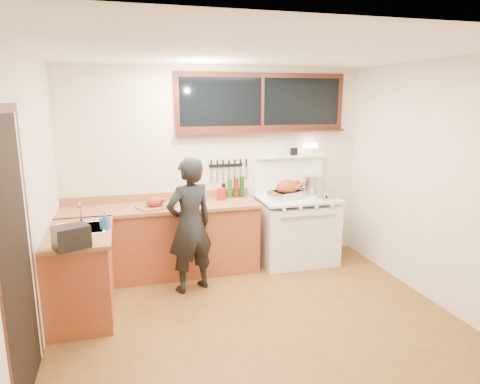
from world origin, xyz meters
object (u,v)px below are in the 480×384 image
object	(u,v)px
man	(190,225)
vintage_stove	(296,228)
roast_turkey	(288,190)
cutting_board	(155,203)

from	to	relation	value
man	vintage_stove	bearing A→B (deg)	18.18
vintage_stove	roast_turkey	bearing A→B (deg)	177.61
man	roast_turkey	xyz separation A→B (m)	(1.39, 0.51, 0.22)
vintage_stove	man	xyz separation A→B (m)	(-1.53, -0.50, 0.32)
cutting_board	roast_turkey	world-z (taller)	roast_turkey
man	cutting_board	size ratio (longest dim) A/B	3.18
vintage_stove	roast_turkey	world-z (taller)	vintage_stove
man	cutting_board	bearing A→B (deg)	127.00
cutting_board	roast_turkey	bearing A→B (deg)	1.73
vintage_stove	roast_turkey	distance (m)	0.55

